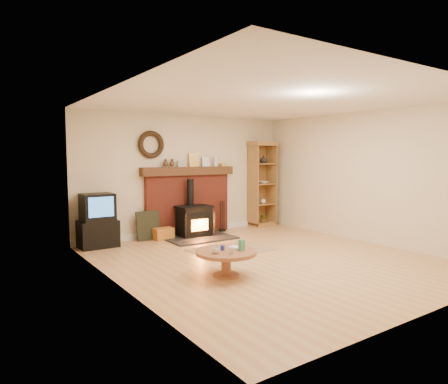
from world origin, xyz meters
TOP-DOWN VIEW (x-y plane):
  - ground at (0.00, 0.00)m, footprint 5.50×5.50m
  - room_shell at (-0.02, 0.09)m, footprint 5.02×5.52m
  - chimney_breast at (0.00, 2.67)m, footprint 2.20×0.22m
  - wood_stove at (-0.07, 2.27)m, footprint 1.40×1.00m
  - area_rug at (-0.11, 0.90)m, footprint 1.43×1.00m
  - tv_unit at (-2.05, 2.47)m, footprint 0.70×0.50m
  - curio_cabinet at (1.98, 2.56)m, footprint 0.66×0.48m
  - firelog_box at (-0.74, 2.40)m, footprint 0.40×0.25m
  - leaning_painting at (-1.01, 2.55)m, footprint 0.50×0.13m
  - fire_tools at (0.79, 2.50)m, footprint 0.16×0.16m
  - coffee_table at (-1.10, -0.41)m, footprint 0.86×0.86m

SIDE VIEW (x-z plane):
  - ground at x=0.00m, z-range 0.00..0.00m
  - area_rug at x=-0.11m, z-range 0.00..0.01m
  - firelog_box at x=-0.74m, z-range 0.00..0.24m
  - fire_tools at x=0.79m, z-range -0.22..0.48m
  - leaning_painting at x=-1.01m, z-range 0.00..0.59m
  - coffee_table at x=-1.10m, z-range 0.04..0.57m
  - wood_stove at x=-0.07m, z-range -0.29..0.93m
  - tv_unit at x=-2.05m, z-range -0.02..0.99m
  - chimney_breast at x=0.00m, z-range -0.09..1.69m
  - curio_cabinet at x=1.98m, z-range 0.00..2.06m
  - room_shell at x=-0.02m, z-range 0.41..3.02m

